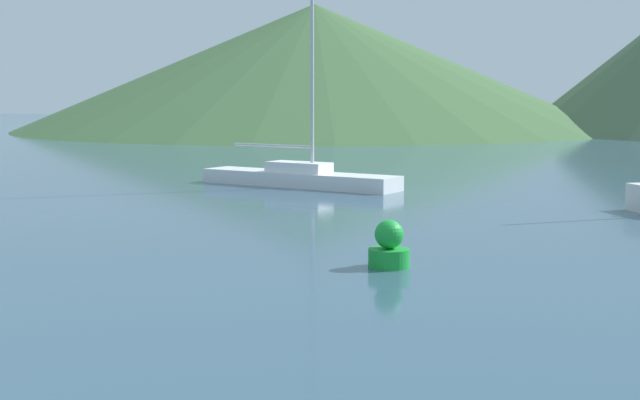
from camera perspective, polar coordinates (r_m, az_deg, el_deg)
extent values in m
cube|color=white|center=(31.37, -1.36, 1.33)|extent=(7.71, 3.16, 0.51)
cube|color=white|center=(31.33, -1.37, 2.12)|extent=(2.45, 1.50, 0.36)
cylinder|color=#BCBCC1|center=(31.00, -0.51, 11.31)|extent=(0.12, 0.12, 10.34)
cylinder|color=#BCBCC1|center=(31.93, -3.06, 3.50)|extent=(3.34, 0.89, 0.10)
cylinder|color=green|center=(16.81, 4.43, -3.72)|extent=(0.78, 0.78, 0.35)
sphere|color=green|center=(16.74, 4.45, -2.20)|extent=(0.55, 0.55, 0.55)
cone|color=#3D6038|center=(82.10, -0.33, 8.50)|extent=(53.55, 53.55, 11.35)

